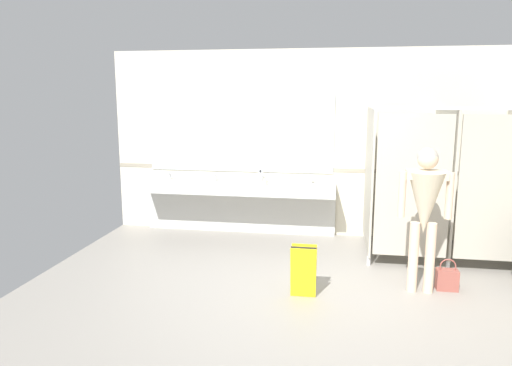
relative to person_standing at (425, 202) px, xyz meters
name	(u,v)px	position (x,y,z in m)	size (l,w,h in m)	color
ground_plane	(297,299)	(-1.37, -0.33, -1.09)	(6.44, 5.52, 0.10)	gray
wall_back	(312,144)	(-1.37, 2.19, 0.41)	(6.44, 0.12, 2.91)	beige
wall_back_tile_band	(311,170)	(-1.37, 2.13, 0.01)	(6.44, 0.01, 0.06)	#9E937F
vanity_counter	(237,196)	(-2.51, 1.90, -0.41)	(3.08, 0.60, 0.96)	silver
mirror_panel	(240,133)	(-2.51, 2.12, 0.57)	(2.98, 0.02, 1.23)	silver
bathroom_stalls	(446,181)	(0.47, 1.22, 0.04)	(2.04, 1.39, 2.07)	#B2AD9E
person_standing	(425,202)	(0.00, 0.00, 0.00)	(0.58, 0.40, 1.65)	beige
handbag	(447,279)	(0.32, 0.11, -0.91)	(0.24, 0.15, 0.37)	#934C42
soap_dispenser	(260,177)	(-2.16, 1.99, -0.11)	(0.07, 0.07, 0.19)	white
paper_cup	(265,182)	(-2.04, 1.74, -0.15)	(0.07, 0.07, 0.10)	beige
wet_floor_sign	(303,271)	(-1.30, -0.36, -0.74)	(0.28, 0.19, 0.58)	yellow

